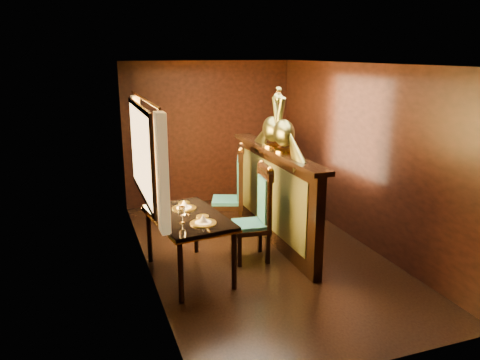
{
  "coord_description": "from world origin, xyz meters",
  "views": [
    {
      "loc": [
        -2.22,
        -5.42,
        2.64
      ],
      "look_at": [
        -0.19,
        0.3,
        0.97
      ],
      "focal_mm": 35.0,
      "sensor_mm": 36.0,
      "label": 1
    }
  ],
  "objects_px": {
    "chair_left": "(259,210)",
    "chair_right": "(235,188)",
    "peacock_left": "(284,121)",
    "peacock_right": "(273,118)",
    "dining_table": "(188,221)"
  },
  "relations": [
    {
      "from": "chair_right",
      "to": "peacock_left",
      "type": "relative_size",
      "value": 1.61
    },
    {
      "from": "peacock_left",
      "to": "peacock_right",
      "type": "height_order",
      "value": "peacock_left"
    },
    {
      "from": "dining_table",
      "to": "peacock_right",
      "type": "distance_m",
      "value": 1.89
    },
    {
      "from": "dining_table",
      "to": "peacock_right",
      "type": "height_order",
      "value": "peacock_right"
    },
    {
      "from": "peacock_right",
      "to": "chair_right",
      "type": "bearing_deg",
      "value": 133.71
    },
    {
      "from": "chair_right",
      "to": "peacock_right",
      "type": "distance_m",
      "value": 1.21
    },
    {
      "from": "chair_left",
      "to": "peacock_right",
      "type": "height_order",
      "value": "peacock_right"
    },
    {
      "from": "chair_left",
      "to": "peacock_right",
      "type": "bearing_deg",
      "value": 59.39
    },
    {
      "from": "chair_left",
      "to": "chair_right",
      "type": "distance_m",
      "value": 0.96
    },
    {
      "from": "chair_right",
      "to": "peacock_left",
      "type": "distance_m",
      "value": 1.39
    },
    {
      "from": "chair_left",
      "to": "chair_right",
      "type": "bearing_deg",
      "value": 95.53
    },
    {
      "from": "dining_table",
      "to": "peacock_right",
      "type": "bearing_deg",
      "value": 19.06
    },
    {
      "from": "peacock_left",
      "to": "dining_table",
      "type": "bearing_deg",
      "value": -166.69
    },
    {
      "from": "chair_left",
      "to": "peacock_left",
      "type": "xyz_separation_m",
      "value": [
        0.4,
        0.17,
        1.11
      ]
    },
    {
      "from": "peacock_left",
      "to": "peacock_right",
      "type": "xyz_separation_m",
      "value": [
        0.0,
        0.37,
        -0.01
      ]
    }
  ]
}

